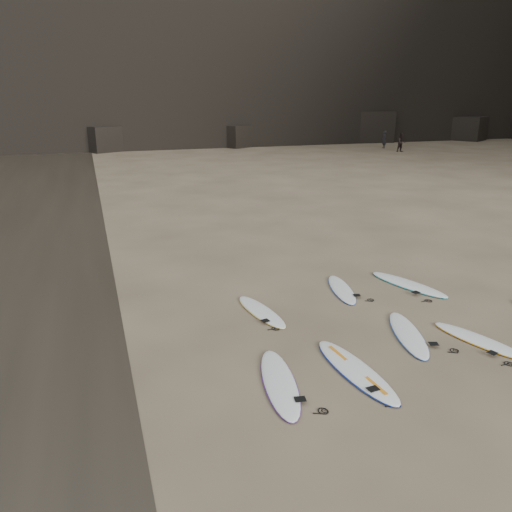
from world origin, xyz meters
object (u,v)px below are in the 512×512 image
Objects in this scene: surfboard_6 at (342,289)px; surfboard_3 at (479,340)px; surfboard_2 at (408,334)px; surfboard_5 at (261,311)px; person_b at (401,143)px; surfboard_7 at (408,284)px; surfboard_1 at (356,370)px; surfboard_0 at (280,382)px; person_a at (384,139)px.

surfboard_3 is at bearing -55.28° from surfboard_6.
surfboard_3 is at bearing -11.25° from surfboard_2.
person_b is (25.96, 32.22, 0.86)m from surfboard_5.
surfboard_6 is at bearing 93.46° from surfboard_3.
person_b reaches higher than surfboard_2.
surfboard_7 is 1.49× the size of person_b.
person_b reaches higher than surfboard_5.
surfboard_2 is 41.58m from person_b.
surfboard_1 is 1.21× the size of surfboard_6.
person_b is (21.10, 31.77, 0.86)m from surfboard_7.
surfboard_2 is 3.75m from surfboard_5.
surfboard_7 reaches higher than surfboard_5.
surfboard_0 is 1.43× the size of person_a.
surfboard_2 is 0.93× the size of surfboard_7.
surfboard_0 is 5.08m from surfboard_3.
person_b is at bearing 63.73° from surfboard_0.
surfboard_3 is 1.29× the size of person_a.
person_a reaches higher than person_b.
surfboard_1 is (1.67, -0.08, 0.00)m from surfboard_0.
surfboard_2 is at bearing -143.37° from surfboard_7.
surfboard_2 is at bearing 132.37° from surfboard_3.
person_a reaches higher than surfboard_0.
surfboard_1 is 1.55× the size of person_b.
person_b is (23.05, 34.59, 0.86)m from surfboard_2.
person_a is (23.37, 38.25, 0.87)m from surfboard_2.
surfboard_1 is at bearing 166.49° from surfboard_3.
surfboard_0 is at bearing -146.72° from surfboard_2.
surfboard_3 is at bearing 12.86° from surfboard_0.
person_a is (25.39, 39.31, 0.87)m from surfboard_1.
surfboard_7 is at bearing 39.81° from surfboard_1.
surfboard_1 reaches higher than surfboard_0.
surfboard_1 reaches higher than surfboard_2.
person_a reaches higher than surfboard_1.
surfboard_1 reaches higher than surfboard_3.
person_a reaches higher than surfboard_6.
surfboard_0 is 47.67m from person_a.
person_a is at bearing 76.84° from surfboard_2.
surfboard_2 is at bearing -123.82° from person_b.
person_b reaches higher than surfboard_3.
surfboard_3 is at bearing -121.60° from person_b.
person_a is (26.28, 35.88, 0.87)m from surfboard_5.
surfboard_0 is at bearing 164.09° from surfboard_3.
person_b is at bearing 74.59° from surfboard_2.
surfboard_5 is (-2.91, 2.37, -0.00)m from surfboard_2.
surfboard_3 is at bearing -21.80° from person_a.
person_b is at bearing 40.43° from surfboard_3.
surfboard_0 is 5.41m from surfboard_6.
person_b is (21.65, 35.38, 0.86)m from surfboard_3.
surfboard_6 is at bearing 59.83° from surfboard_0.
surfboard_3 is at bearing -46.18° from surfboard_5.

